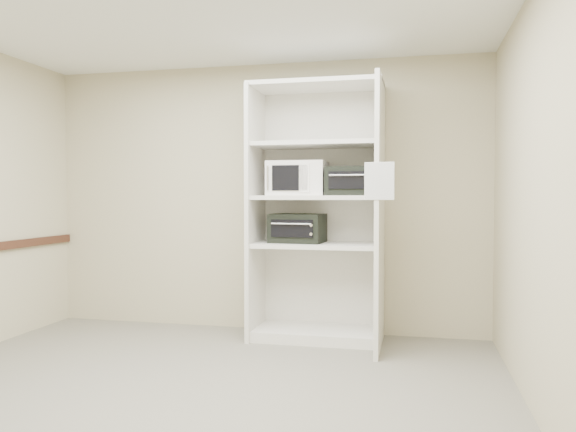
% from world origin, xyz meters
% --- Properties ---
extents(floor, '(4.50, 4.00, 0.01)m').
position_xyz_m(floor, '(0.00, 0.00, 0.00)').
color(floor, '#615B52').
rests_on(floor, ground).
extents(wall_back, '(4.50, 0.02, 2.70)m').
position_xyz_m(wall_back, '(0.00, 2.00, 1.35)').
color(wall_back, '#BAB18D').
rests_on(wall_back, ground).
extents(wall_right, '(0.02, 4.00, 2.70)m').
position_xyz_m(wall_right, '(2.25, 0.00, 1.35)').
color(wall_right, '#BAB18D').
rests_on(wall_right, ground).
extents(shelving_unit, '(1.24, 0.92, 2.42)m').
position_xyz_m(shelving_unit, '(0.67, 1.70, 1.13)').
color(shelving_unit, beige).
rests_on(shelving_unit, floor).
extents(microwave, '(0.55, 0.42, 0.33)m').
position_xyz_m(microwave, '(0.43, 1.72, 1.53)').
color(microwave, white).
rests_on(microwave, shelving_unit).
extents(toaster_oven_upper, '(0.47, 0.35, 0.26)m').
position_xyz_m(toaster_oven_upper, '(0.96, 1.65, 1.50)').
color(toaster_oven_upper, black).
rests_on(toaster_oven_upper, shelving_unit).
extents(toaster_oven_lower, '(0.52, 0.41, 0.27)m').
position_xyz_m(toaster_oven_lower, '(0.43, 1.72, 1.06)').
color(toaster_oven_lower, black).
rests_on(toaster_oven_lower, shelving_unit).
extents(paper_sign, '(0.24, 0.03, 0.30)m').
position_xyz_m(paper_sign, '(1.24, 1.07, 1.49)').
color(paper_sign, white).
rests_on(paper_sign, shelving_unit).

